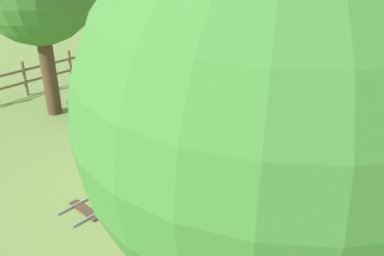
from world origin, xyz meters
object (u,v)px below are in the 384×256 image
(locomotive, at_px, (159,147))
(passenger_car, at_px, (223,119))
(conductor_person, at_px, (220,129))
(park_bench, at_px, (97,104))
(oak_tree_near, at_px, (272,112))

(locomotive, xyz_separation_m, passenger_car, (0.00, -1.77, -0.06))
(locomotive, distance_m, conductor_person, 1.17)
(locomotive, relative_size, park_bench, 1.06)
(passenger_car, xyz_separation_m, oak_tree_near, (-3.46, 3.89, 2.47))
(passenger_car, height_order, oak_tree_near, oak_tree_near)
(conductor_person, xyz_separation_m, park_bench, (3.47, 0.03, -0.54))
(park_bench, bearing_deg, conductor_person, -179.51)
(conductor_person, distance_m, oak_tree_near, 4.16)
(locomotive, bearing_deg, park_bench, -11.46)
(park_bench, xyz_separation_m, oak_tree_near, (-6.01, 2.63, 2.48))
(passenger_car, relative_size, conductor_person, 1.23)
(oak_tree_near, bearing_deg, park_bench, -23.63)
(locomotive, bearing_deg, conductor_person, -149.22)
(oak_tree_near, bearing_deg, locomotive, -31.41)
(locomotive, distance_m, oak_tree_near, 4.72)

